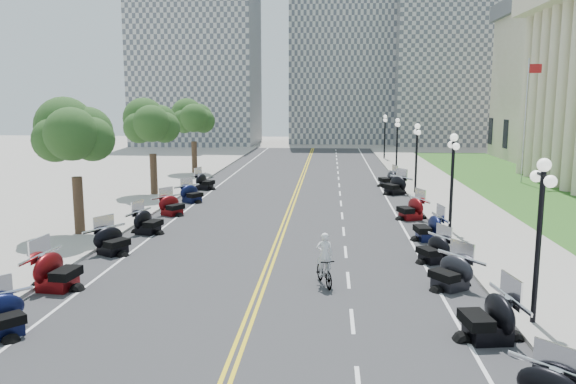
{
  "coord_description": "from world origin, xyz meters",
  "views": [
    {
      "loc": [
        2.46,
        -24.53,
        6.74
      ],
      "look_at": [
        0.28,
        4.27,
        2.0
      ],
      "focal_mm": 35.0,
      "sensor_mm": 36.0,
      "label": 1
    }
  ],
  "objects": [
    {
      "name": "distant_block_a",
      "position": [
        -18.0,
        62.0,
        13.0
      ],
      "size": [
        18.0,
        14.0,
        26.0
      ],
      "primitive_type": "cube",
      "color": "gray",
      "rests_on": "ground"
    },
    {
      "name": "lane_dash_9",
      "position": [
        3.2,
        12.0,
        0.01
      ],
      "size": [
        0.12,
        2.0,
        0.0
      ],
      "primitive_type": "cube",
      "color": "white",
      "rests_on": "road"
    },
    {
      "name": "street_lamp_2",
      "position": [
        8.6,
        4.0,
        2.6
      ],
      "size": [
        0.5,
        1.2,
        4.9
      ],
      "primitive_type": null,
      "color": "black",
      "rests_on": "sidewalk_north"
    },
    {
      "name": "distant_block_c",
      "position": [
        22.0,
        65.0,
        11.0
      ],
      "size": [
        20.0,
        14.0,
        22.0
      ],
      "primitive_type": "cube",
      "color": "gray",
      "rests_on": "ground"
    },
    {
      "name": "motorcycle_s_7",
      "position": [
        -6.85,
        7.45,
        0.66
      ],
      "size": [
        2.6,
        2.6,
        1.31
      ],
      "primitive_type": null,
      "rotation": [
        0.0,
        0.0,
        0.98
      ],
      "color": "#590A0C",
      "rests_on": "road"
    },
    {
      "name": "street_lamp_4",
      "position": [
        8.6,
        28.0,
        2.6
      ],
      "size": [
        0.5,
        1.2,
        4.9
      ],
      "primitive_type": null,
      "color": "black",
      "rests_on": "sidewalk_north"
    },
    {
      "name": "motorcycle_s_3",
      "position": [
        -6.95,
        -9.82,
        0.66
      ],
      "size": [
        2.66,
        2.66,
        1.32
      ],
      "primitive_type": null,
      "rotation": [
        0.0,
        0.0,
        0.85
      ],
      "color": "black",
      "rests_on": "road"
    },
    {
      "name": "tree_2",
      "position": [
        -10.0,
        2.0,
        4.75
      ],
      "size": [
        4.8,
        4.8,
        9.2
      ],
      "primitive_type": null,
      "color": "#235619",
      "rests_on": "sidewalk_south"
    },
    {
      "name": "lane_dash_5",
      "position": [
        3.2,
        -4.0,
        0.01
      ],
      "size": [
        0.12,
        2.0,
        0.0
      ],
      "primitive_type": "cube",
      "color": "white",
      "rests_on": "road"
    },
    {
      "name": "motorcycle_s_8",
      "position": [
        -6.72,
        11.74,
        0.65
      ],
      "size": [
        2.61,
        2.61,
        1.31
      ],
      "primitive_type": null,
      "rotation": [
        0.0,
        0.0,
        0.95
      ],
      "color": "black",
      "rests_on": "road"
    },
    {
      "name": "street_lamp_1",
      "position": [
        8.6,
        -8.0,
        2.6
      ],
      "size": [
        0.5,
        1.2,
        4.9
      ],
      "primitive_type": null,
      "color": "black",
      "rests_on": "sidewalk_north"
    },
    {
      "name": "sidewalk_south",
      "position": [
        -10.5,
        10.0,
        0.07
      ],
      "size": [
        5.0,
        90.0,
        0.15
      ],
      "primitive_type": "cube",
      "color": "#9E9991",
      "rests_on": "ground"
    },
    {
      "name": "sidewalk_north",
      "position": [
        10.5,
        10.0,
        0.07
      ],
      "size": [
        5.0,
        90.0,
        0.15
      ],
      "primitive_type": "cube",
      "color": "#9E9991",
      "rests_on": "ground"
    },
    {
      "name": "road",
      "position": [
        0.0,
        10.0,
        0.0
      ],
      "size": [
        16.0,
        90.0,
        0.01
      ],
      "primitive_type": "cube",
      "color": "#333335",
      "rests_on": "ground"
    },
    {
      "name": "lane_dash_7",
      "position": [
        3.2,
        4.0,
        0.01
      ],
      "size": [
        0.12,
        2.0,
        0.0
      ],
      "primitive_type": "cube",
      "color": "white",
      "rests_on": "road"
    },
    {
      "name": "cyclist_rider",
      "position": [
        2.29,
        -4.68,
        1.9
      ],
      "size": [
        0.6,
        0.39,
        1.64
      ],
      "primitive_type": "imported",
      "rotation": [
        0.0,
        0.0,
        3.14
      ],
      "color": "white",
      "rests_on": "bicycle"
    },
    {
      "name": "motorcycle_s_4",
      "position": [
        -7.28,
        -5.82,
        0.77
      ],
      "size": [
        2.4,
        2.4,
        1.53
      ],
      "primitive_type": null,
      "rotation": [
        0.0,
        0.0,
        1.47
      ],
      "color": "#590A0C",
      "rests_on": "road"
    },
    {
      "name": "motorcycle_s_5",
      "position": [
        -7.09,
        -1.11,
        0.68
      ],
      "size": [
        2.66,
        2.66,
        1.36
      ],
      "primitive_type": null,
      "rotation": [
        0.0,
        0.0,
        1.04
      ],
      "color": "black",
      "rests_on": "road"
    },
    {
      "name": "motorcycle_n_4",
      "position": [
        6.83,
        -4.69,
        0.68
      ],
      "size": [
        2.71,
        2.71,
        1.36
      ],
      "primitive_type": null,
      "rotation": [
        0.0,
        0.0,
        -0.96
      ],
      "color": "black",
      "rests_on": "road"
    },
    {
      "name": "motorcycle_n_3",
      "position": [
        6.97,
        -9.08,
        0.76
      ],
      "size": [
        2.47,
        2.47,
        1.52
      ],
      "primitive_type": null,
      "rotation": [
        0.0,
        0.0,
        -1.42
      ],
      "color": "black",
      "rests_on": "road"
    },
    {
      "name": "street_lamp_5",
      "position": [
        8.6,
        40.0,
        2.6
      ],
      "size": [
        0.5,
        1.2,
        4.9
      ],
      "primitive_type": null,
      "color": "black",
      "rests_on": "sidewalk_north"
    },
    {
      "name": "tree_4",
      "position": [
        -10.0,
        26.0,
        4.75
      ],
      "size": [
        4.8,
        4.8,
        9.2
      ],
      "primitive_type": null,
      "color": "#235619",
      "rests_on": "sidewalk_south"
    },
    {
      "name": "lane_dash_19",
      "position": [
        3.2,
        52.0,
        0.01
      ],
      "size": [
        0.12,
        2.0,
        0.0
      ],
      "primitive_type": "cube",
      "color": "white",
      "rests_on": "road"
    },
    {
      "name": "edge_line_south",
      "position": [
        -6.4,
        10.0,
        0.01
      ],
      "size": [
        0.12,
        90.0,
        0.0
      ],
      "primitive_type": "cube",
      "color": "white",
      "rests_on": "road"
    },
    {
      "name": "lane_dash_11",
      "position": [
        3.2,
        20.0,
        0.01
      ],
      "size": [
        0.12,
        2.0,
        0.0
      ],
      "primitive_type": "cube",
      "color": "white",
      "rests_on": "road"
    },
    {
      "name": "tree_3",
      "position": [
        -10.0,
        14.0,
        4.75
      ],
      "size": [
        4.8,
        4.8,
        9.2
      ],
      "primitive_type": null,
      "color": "#235619",
      "rests_on": "sidewalk_south"
    },
    {
      "name": "lane_dash_6",
      "position": [
        3.2,
        0.0,
        0.01
      ],
      "size": [
        0.12,
        2.0,
        0.0
      ],
      "primitive_type": "cube",
      "color": "white",
      "rests_on": "road"
    },
    {
      "name": "motorcycle_n_9",
      "position": [
        7.13,
        15.98,
        0.75
      ],
      "size": [
        2.95,
        2.95,
        1.5
      ],
      "primitive_type": null,
      "rotation": [
        0.0,
        0.0,
        -1.01
      ],
      "color": "black",
      "rests_on": "road"
    },
    {
      "name": "lane_dash_12",
      "position": [
        3.2,
        24.0,
        0.01
      ],
      "size": [
        0.12,
        2.0,
        0.0
      ],
      "primitive_type": "cube",
      "color": "white",
      "rests_on": "road"
    },
    {
      "name": "lawn",
      "position": [
        17.5,
        18.0,
        0.05
      ],
      "size": [
        9.0,
        60.0,
        0.1
      ],
      "primitive_type": "cube",
      "color": "#356023",
      "rests_on": "ground"
    },
    {
      "name": "lane_dash_4",
      "position": [
        3.2,
        -8.0,
        0.01
      ],
      "size": [
        0.12,
        2.0,
        0.0
      ],
      "primitive_type": "cube",
      "color": "white",
      "rests_on": "road"
    },
    {
      "name": "centerline_yellow_b",
      "position": [
        0.12,
        10.0,
        0.01
      ],
      "size": [
        0.12,
        90.0,
        0.0
      ],
      "primitive_type": "cube",
      "color": "yellow",
      "rests_on": "road"
    },
    {
      "name": "motorcycle_n_10",
      "position": [
        7.01,
        19.7,
        0.69
      ],
      "size": [
        2.41,
        2.41,
        1.38
      ],
      "primitive_type": null,
      "rotation": [
        0.0,
        0.0,
        -1.31
      ],
      "color": "black",
      "rests_on": "road"
    },
    {
      "name": "lane_dash_10",
      "position": [
        3.2,
        16.0,
        0.01
      ],
      "size": [
        0.12,
        2.0,
        0.0
      ],
      "primitive_type": "cube",
      "color": "white",
      "rests_on": "road"
    },
    {
      "name": "lane_dash_17",
      "position": [
        3.2,
        44.0,
        0.01
      ],
      "size": [
        0.12,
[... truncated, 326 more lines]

